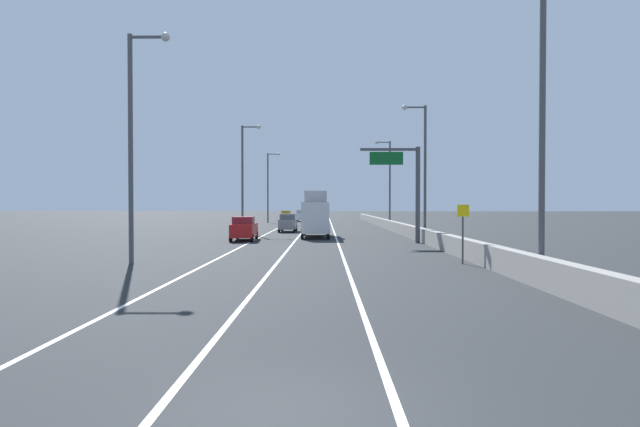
% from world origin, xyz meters
% --- Properties ---
extents(ground_plane, '(320.00, 320.00, 0.00)m').
position_xyz_m(ground_plane, '(0.00, 64.00, 0.00)').
color(ground_plane, '#26282B').
extents(lane_stripe_left, '(0.16, 130.00, 0.00)m').
position_xyz_m(lane_stripe_left, '(-5.50, 55.00, 0.00)').
color(lane_stripe_left, silver).
rests_on(lane_stripe_left, ground_plane).
extents(lane_stripe_center, '(0.16, 130.00, 0.00)m').
position_xyz_m(lane_stripe_center, '(-2.00, 55.00, 0.00)').
color(lane_stripe_center, silver).
rests_on(lane_stripe_center, ground_plane).
extents(lane_stripe_right, '(0.16, 130.00, 0.00)m').
position_xyz_m(lane_stripe_right, '(1.50, 55.00, 0.00)').
color(lane_stripe_right, silver).
rests_on(lane_stripe_right, ground_plane).
extents(jersey_barrier_right, '(0.60, 120.00, 1.10)m').
position_xyz_m(jersey_barrier_right, '(8.32, 40.00, 0.55)').
color(jersey_barrier_right, gray).
rests_on(jersey_barrier_right, ground_plane).
extents(overhead_sign_gantry, '(4.68, 0.36, 7.50)m').
position_xyz_m(overhead_sign_gantry, '(6.98, 32.15, 4.73)').
color(overhead_sign_gantry, '#47474C').
rests_on(overhead_sign_gantry, ground_plane).
extents(speed_advisory_sign, '(0.60, 0.11, 3.00)m').
position_xyz_m(speed_advisory_sign, '(7.42, 18.32, 1.76)').
color(speed_advisory_sign, '#4C4C51').
rests_on(speed_advisory_sign, ground_plane).
extents(lamp_post_right_near, '(2.14, 0.44, 11.67)m').
position_xyz_m(lamp_post_right_near, '(8.57, 12.37, 6.61)').
color(lamp_post_right_near, '#4C4C51').
rests_on(lamp_post_right_near, ground_plane).
extents(lamp_post_right_second, '(2.14, 0.44, 11.67)m').
position_xyz_m(lamp_post_right_second, '(8.97, 36.75, 6.61)').
color(lamp_post_right_second, '#4C4C51').
rests_on(lamp_post_right_second, ground_plane).
extents(lamp_post_right_third, '(2.14, 0.44, 11.67)m').
position_xyz_m(lamp_post_right_third, '(9.09, 61.14, 6.61)').
color(lamp_post_right_third, '#4C4C51').
rests_on(lamp_post_right_third, ground_plane).
extents(lamp_post_left_near, '(2.14, 0.44, 11.67)m').
position_xyz_m(lamp_post_left_near, '(-9.16, 18.37, 6.61)').
color(lamp_post_left_near, '#4C4C51').
rests_on(lamp_post_left_near, ground_plane).
extents(lamp_post_left_mid, '(2.14, 0.44, 11.67)m').
position_xyz_m(lamp_post_left_mid, '(-8.27, 47.63, 6.61)').
color(lamp_post_left_mid, '#4C4C51').
rests_on(lamp_post_left_mid, ground_plane).
extents(lamp_post_left_far, '(2.14, 0.44, 11.67)m').
position_xyz_m(lamp_post_left_far, '(-8.80, 76.89, 6.61)').
color(lamp_post_left_far, '#4C4C51').
rests_on(lamp_post_left_far, ground_plane).
extents(car_blue_0, '(1.95, 4.55, 1.96)m').
position_xyz_m(car_blue_0, '(-0.68, 87.10, 0.98)').
color(car_blue_0, '#1E389E').
rests_on(car_blue_0, ground_plane).
extents(car_silver_1, '(2.01, 4.30, 1.94)m').
position_xyz_m(car_silver_1, '(-0.25, 65.86, 0.97)').
color(car_silver_1, '#B7B7BC').
rests_on(car_silver_1, ground_plane).
extents(car_gray_2, '(1.87, 4.39, 1.99)m').
position_xyz_m(car_gray_2, '(-3.60, 48.33, 0.99)').
color(car_gray_2, slate).
rests_on(car_gray_2, ground_plane).
extents(car_red_3, '(2.07, 4.86, 2.00)m').
position_xyz_m(car_red_3, '(-6.28, 34.85, 1.00)').
color(car_red_3, red).
rests_on(car_red_3, ground_plane).
extents(car_white_4, '(1.95, 4.51, 2.10)m').
position_xyz_m(car_white_4, '(-3.68, 82.64, 1.04)').
color(car_white_4, white).
rests_on(car_white_4, ground_plane).
extents(car_yellow_5, '(1.96, 4.24, 1.94)m').
position_xyz_m(car_yellow_5, '(-6.60, 85.46, 0.96)').
color(car_yellow_5, gold).
rests_on(car_yellow_5, ground_plane).
extents(box_truck, '(2.53, 7.65, 4.32)m').
position_xyz_m(box_truck, '(-0.38, 39.51, 1.97)').
color(box_truck, silver).
rests_on(box_truck, ground_plane).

